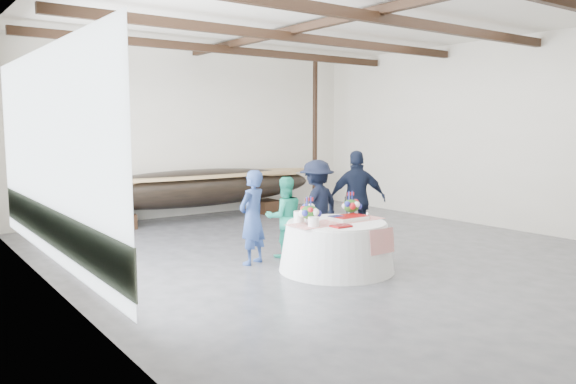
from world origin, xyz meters
TOP-DOWN VIEW (x-y plane):
  - floor at (0.00, 0.00)m, footprint 10.00×12.00m
  - wall_back at (0.00, 6.00)m, footprint 10.00×0.02m
  - wall_left at (-5.00, 0.00)m, footprint 0.02×12.00m
  - wall_right at (5.00, 0.00)m, footprint 0.02×12.00m
  - ceiling at (0.00, 0.00)m, footprint 10.00×12.00m
  - pavilion_structure at (0.00, 0.86)m, footprint 9.80×11.76m
  - open_bay at (-4.95, 1.00)m, footprint 0.03×7.00m
  - longboat_display at (-0.37, 5.10)m, footprint 7.07×1.41m
  - banquet_table at (-0.84, -0.91)m, footprint 1.95×1.95m
  - tabletop_items at (-0.87, -0.82)m, footprint 1.81×0.95m
  - guest_woman_blue at (-1.76, 0.30)m, footprint 0.71×0.60m
  - guest_woman_teal at (-0.98, 0.40)m, footprint 0.86×0.75m
  - guest_man_left at (-0.19, 0.43)m, footprint 1.28×0.91m
  - guest_man_right at (0.61, 0.15)m, footprint 1.23×1.00m

SIDE VIEW (x-z plane):
  - floor at x=0.00m, z-range -0.01..0.01m
  - banquet_table at x=-0.84m, z-range 0.00..0.83m
  - guest_woman_teal at x=-0.98m, z-range 0.00..1.50m
  - guest_woman_blue at x=-1.76m, z-range 0.00..1.67m
  - longboat_display at x=-0.37m, z-range 0.18..1.51m
  - guest_man_left at x=-0.19m, z-range 0.00..1.79m
  - guest_man_right at x=0.61m, z-range 0.00..1.96m
  - tabletop_items at x=-0.87m, z-range 0.78..1.18m
  - open_bay at x=-4.95m, z-range 0.23..3.43m
  - wall_back at x=0.00m, z-range 0.00..4.50m
  - wall_left at x=-5.00m, z-range 0.00..4.50m
  - wall_right at x=5.00m, z-range 0.00..4.50m
  - pavilion_structure at x=0.00m, z-range 1.75..6.25m
  - ceiling at x=0.00m, z-range 4.50..4.50m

